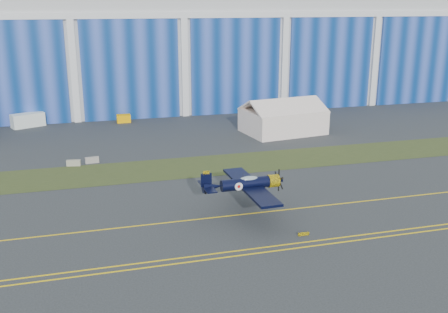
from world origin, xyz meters
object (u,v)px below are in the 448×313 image
object	(u,v)px
tent	(283,115)
tug	(124,118)
warbird	(245,184)
shipping_container	(28,120)

from	to	relation	value
tent	tug	bearing A→B (deg)	140.87
warbird	tent	world-z (taller)	tent
warbird	shipping_container	world-z (taller)	warbird
warbird	tent	distance (m)	39.69
warbird	shipping_container	bearing A→B (deg)	115.44
tent	tug	xyz separation A→B (m)	(-27.52, 16.36, -2.45)
warbird	shipping_container	distance (m)	59.13
tent	tug	world-z (taller)	tent
warbird	shipping_container	size ratio (longest dim) A/B	2.19
shipping_container	tug	bearing A→B (deg)	-26.64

